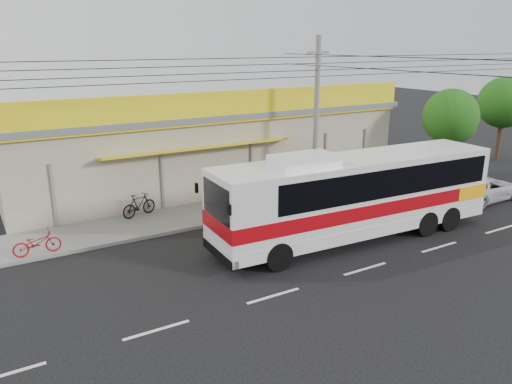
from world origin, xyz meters
TOP-DOWN VIEW (x-y plane):
  - ground at (0.00, 0.00)m, footprint 120.00×120.00m
  - sidewalk at (0.00, 6.00)m, footprint 30.00×3.20m
  - lane_markings at (0.00, -2.50)m, footprint 50.00×0.12m
  - storefront_building at (-0.01, 11.54)m, footprint 22.60×9.20m
  - coach_bus at (1.85, 0.02)m, footprint 12.74×3.29m
  - motorbike_red at (-10.17, 4.70)m, footprint 1.77×0.63m
  - motorbike_dark at (-5.39, 7.03)m, footprint 1.87×1.02m
  - white_car at (11.28, 0.70)m, footprint 4.55×2.20m
  - utility_pole at (3.58, 5.40)m, footprint 34.00×14.00m
  - tree_near at (13.28, 4.77)m, footprint 3.27×3.27m
  - tree_far at (20.47, 6.16)m, footprint 3.50×3.50m

SIDE VIEW (x-z plane):
  - ground at x=0.00m, z-range 0.00..0.00m
  - lane_markings at x=0.00m, z-range -0.01..0.01m
  - sidewalk at x=0.00m, z-range 0.00..0.15m
  - motorbike_red at x=-10.17m, z-range 0.15..1.08m
  - white_car at x=11.28m, z-range 0.00..1.25m
  - motorbike_dark at x=-5.39m, z-range 0.15..1.23m
  - coach_bus at x=1.85m, z-range 0.14..4.03m
  - storefront_building at x=-0.01m, z-range -0.55..5.15m
  - tree_near at x=13.28m, z-range 0.96..6.37m
  - tree_far at x=20.47m, z-range 1.03..6.83m
  - utility_pole at x=3.58m, z-range 2.71..11.07m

